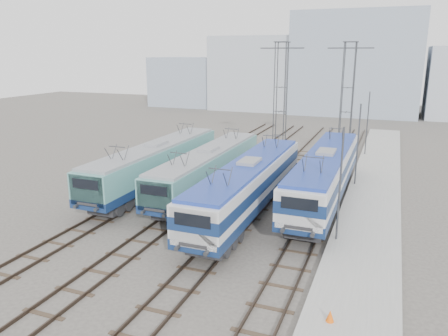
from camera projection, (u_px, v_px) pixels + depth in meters
ground at (190, 235)px, 27.08m from camera, size 160.00×160.00×0.00m
platform at (370, 211)px, 30.68m from camera, size 4.00×70.00×0.30m
locomotive_far_left at (156, 162)px, 35.76m from camera, size 2.86×18.04×3.40m
locomotive_center_left at (208, 168)px, 34.55m from camera, size 2.73×17.20×3.24m
locomotive_center_right at (248, 183)px, 29.82m from camera, size 2.88×18.23×3.43m
locomotive_far_right at (325, 173)px, 32.18m from camera, size 2.97×18.77×3.53m
catenary_tower_west at (280, 96)px, 45.20m from camera, size 4.50×1.20×12.00m
catenary_tower_east at (347, 96)px, 44.73m from camera, size 4.50×1.20×12.00m
mast_front at (340, 187)px, 24.98m from camera, size 0.12×0.12×7.00m
mast_mid at (358, 147)px, 35.79m from camera, size 0.12×0.12×7.00m
mast_rear at (367, 125)px, 46.60m from camera, size 0.12×0.12×7.00m
safety_cone at (330, 316)px, 17.82m from camera, size 0.34×0.34×0.51m
building_west at (261, 73)px, 86.05m from camera, size 18.00×12.00×14.00m
building_center at (356, 64)px, 79.24m from camera, size 22.00×14.00×18.00m
building_far_west at (188, 82)px, 92.16m from camera, size 14.00×10.00×10.00m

